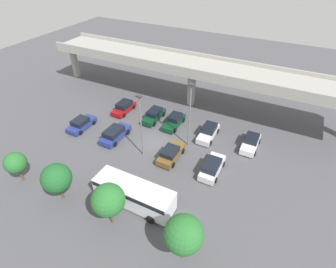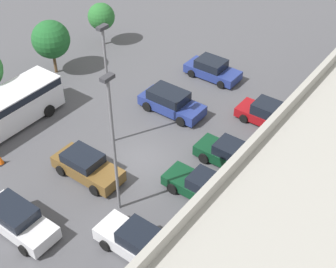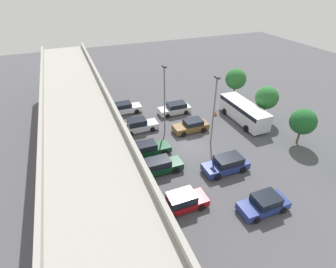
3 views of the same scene
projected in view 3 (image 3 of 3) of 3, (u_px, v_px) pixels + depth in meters
ground_plane at (189, 146)px, 30.81m from camera, size 102.61×102.61×0.00m
highway_overpass at (80, 117)px, 23.95m from camera, size 49.14×6.33×7.41m
parked_car_0 at (264, 204)px, 22.28m from camera, size 2.13×4.39×1.50m
parked_car_1 at (182, 201)px, 22.45m from camera, size 2.05×4.36×1.56m
parked_car_2 at (226, 164)px, 26.66m from camera, size 2.18×4.77×1.63m
parked_car_3 at (159, 166)px, 26.50m from camera, size 1.97×4.61×1.56m
parked_car_4 at (149, 149)px, 29.11m from camera, size 1.97×4.57×1.52m
parked_car_5 at (191, 126)px, 33.30m from camera, size 2.09×4.50×1.54m
parked_car_6 at (139, 125)px, 33.36m from camera, size 2.01×4.66×1.66m
parked_car_7 at (175, 109)px, 37.39m from camera, size 2.07×4.58×1.58m
parked_car_8 at (125, 108)px, 37.62m from camera, size 2.02×4.39×1.54m
shuttle_bus at (244, 111)px, 35.14m from camera, size 8.24×2.79×2.51m
lamp_post_near_aisle at (164, 96)px, 30.63m from camera, size 0.70×0.35×8.67m
lamp_post_mid_lot at (214, 106)px, 28.78m from camera, size 0.70×0.35×8.27m
tree_front_centre at (303, 122)px, 29.81m from camera, size 2.97×2.97×4.40m
tree_front_right at (267, 98)px, 34.62m from camera, size 3.03×3.03×4.74m
tree_front_far_right at (236, 79)px, 40.30m from camera, size 3.18×3.18×4.91m
traffic_cone at (216, 113)px, 37.08m from camera, size 0.44×0.44×0.70m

